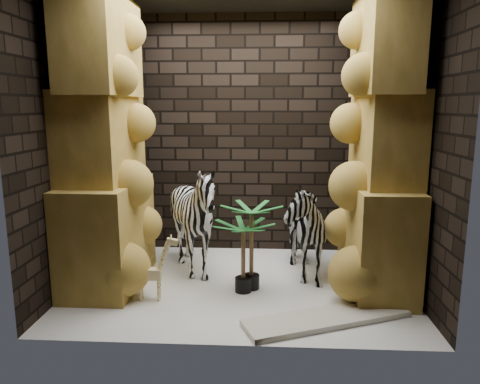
# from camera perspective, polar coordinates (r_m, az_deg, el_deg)

# --- Properties ---
(floor) EXTENTS (3.50, 3.50, 0.00)m
(floor) POSITION_cam_1_polar(r_m,az_deg,el_deg) (4.93, -0.07, -11.60)
(floor) COLOR white
(floor) RESTS_ON ground
(wall_back) EXTENTS (3.50, 0.00, 3.50)m
(wall_back) POSITION_cam_1_polar(r_m,az_deg,el_deg) (5.82, 0.62, 7.07)
(wall_back) COLOR black
(wall_back) RESTS_ON ground
(wall_front) EXTENTS (3.50, 0.00, 3.50)m
(wall_front) POSITION_cam_1_polar(r_m,az_deg,el_deg) (3.33, -1.30, 4.28)
(wall_front) COLOR black
(wall_front) RESTS_ON ground
(wall_left) EXTENTS (0.00, 3.00, 3.00)m
(wall_left) POSITION_cam_1_polar(r_m,az_deg,el_deg) (4.99, -20.70, 5.76)
(wall_left) COLOR black
(wall_left) RESTS_ON ground
(wall_right) EXTENTS (0.00, 3.00, 3.00)m
(wall_right) POSITION_cam_1_polar(r_m,az_deg,el_deg) (4.80, 21.36, 5.55)
(wall_right) COLOR black
(wall_right) RESTS_ON ground
(rock_pillar_left) EXTENTS (0.68, 1.30, 3.00)m
(rock_pillar_left) POSITION_cam_1_polar(r_m,az_deg,el_deg) (4.86, -16.90, 5.87)
(rock_pillar_left) COLOR gold
(rock_pillar_left) RESTS_ON floor
(rock_pillar_right) EXTENTS (0.58, 1.25, 3.00)m
(rock_pillar_right) POSITION_cam_1_polar(r_m,az_deg,el_deg) (4.71, 17.53, 5.70)
(rock_pillar_right) COLOR gold
(rock_pillar_right) RESTS_ON floor
(zebra_right) EXTENTS (0.78, 1.18, 1.29)m
(zebra_right) POSITION_cam_1_polar(r_m,az_deg,el_deg) (5.07, 7.19, -3.40)
(zebra_right) COLOR white
(zebra_right) RESTS_ON floor
(zebra_left) EXTENTS (1.39, 1.54, 1.15)m
(zebra_left) POSITION_cam_1_polar(r_m,az_deg,el_deg) (5.06, -5.74, -4.17)
(zebra_left) COLOR white
(zebra_left) RESTS_ON floor
(giraffe_toy) EXTENTS (0.35, 0.13, 0.68)m
(giraffe_toy) POSITION_cam_1_polar(r_m,az_deg,el_deg) (4.54, -11.37, -9.24)
(giraffe_toy) COLOR #FDEAA2
(giraffe_toy) RESTS_ON floor
(palm_front) EXTENTS (0.36, 0.36, 0.91)m
(palm_front) POSITION_cam_1_polar(r_m,az_deg,el_deg) (4.68, 1.45, -6.88)
(palm_front) COLOR #125920
(palm_front) RESTS_ON floor
(palm_back) EXTENTS (0.36, 0.36, 0.75)m
(palm_back) POSITION_cam_1_polar(r_m,az_deg,el_deg) (4.63, 0.41, -8.15)
(palm_back) COLOR #125920
(palm_back) RESTS_ON floor
(surfboard) EXTENTS (1.54, 0.92, 0.05)m
(surfboard) POSITION_cam_1_polar(r_m,az_deg,el_deg) (4.24, 10.91, -15.35)
(surfboard) COLOR beige
(surfboard) RESTS_ON floor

